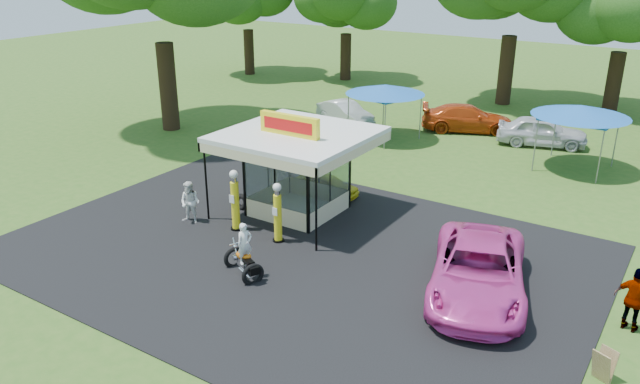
% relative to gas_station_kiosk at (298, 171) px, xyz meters
% --- Properties ---
extents(ground, '(120.00, 120.00, 0.00)m').
position_rel_gas_station_kiosk_xyz_m(ground, '(2.00, -4.99, -1.78)').
color(ground, '#325B1C').
rests_on(ground, ground).
extents(asphalt_apron, '(20.00, 14.00, 0.04)m').
position_rel_gas_station_kiosk_xyz_m(asphalt_apron, '(2.00, -2.99, -1.76)').
color(asphalt_apron, black).
rests_on(asphalt_apron, ground).
extents(gas_station_kiosk, '(5.40, 5.40, 4.18)m').
position_rel_gas_station_kiosk_xyz_m(gas_station_kiosk, '(0.00, 0.00, 0.00)').
color(gas_station_kiosk, white).
rests_on(gas_station_kiosk, ground).
extents(gas_pump_left, '(0.45, 0.45, 2.42)m').
position_rel_gas_station_kiosk_xyz_m(gas_pump_left, '(-1.00, -2.69, -0.62)').
color(gas_pump_left, black).
rests_on(gas_pump_left, ground).
extents(gas_pump_right, '(0.43, 0.43, 2.29)m').
position_rel_gas_station_kiosk_xyz_m(gas_pump_right, '(0.96, -2.65, -0.68)').
color(gas_pump_right, black).
rests_on(gas_pump_right, ground).
extents(motorcycle, '(1.73, 1.36, 1.98)m').
position_rel_gas_station_kiosk_xyz_m(motorcycle, '(1.58, -5.29, -1.01)').
color(motorcycle, black).
rests_on(motorcycle, ground).
extents(spare_tires, '(0.77, 0.50, 0.65)m').
position_rel_gas_station_kiosk_xyz_m(spare_tires, '(-2.16, -0.99, -1.47)').
color(spare_tires, black).
rests_on(spare_tires, ground).
extents(a_frame_sign, '(0.53, 0.60, 0.86)m').
position_rel_gas_station_kiosk_xyz_m(a_frame_sign, '(12.37, -4.57, -1.35)').
color(a_frame_sign, '#593819').
rests_on(a_frame_sign, ground).
extents(kiosk_car, '(2.82, 1.13, 0.96)m').
position_rel_gas_station_kiosk_xyz_m(kiosk_car, '(-0.00, 2.21, -1.30)').
color(kiosk_car, yellow).
rests_on(kiosk_car, ground).
extents(pink_sedan, '(4.46, 6.59, 1.68)m').
position_rel_gas_station_kiosk_xyz_m(pink_sedan, '(8.32, -2.31, -0.94)').
color(pink_sedan, '#DF3CA3').
rests_on(pink_sedan, ground).
extents(spectator_west, '(0.94, 0.81, 1.68)m').
position_rel_gas_station_kiosk_xyz_m(spectator_west, '(-2.92, -3.11, -0.94)').
color(spectator_west, white).
rests_on(spectator_west, ground).
extents(spectator_east_b, '(1.20, 0.71, 1.92)m').
position_rel_gas_station_kiosk_xyz_m(spectator_east_b, '(12.61, -1.78, -0.82)').
color(spectator_east_b, gray).
rests_on(spectator_east_b, ground).
extents(bg_car_a, '(4.39, 2.88, 1.37)m').
position_rel_gas_station_kiosk_xyz_m(bg_car_a, '(-5.42, 12.76, -1.10)').
color(bg_car_a, silver).
rests_on(bg_car_a, ground).
extents(bg_car_b, '(5.68, 4.13, 1.53)m').
position_rel_gas_station_kiosk_xyz_m(bg_car_b, '(1.39, 15.26, -1.02)').
color(bg_car_b, '#B83B0E').
rests_on(bg_car_b, ground).
extents(bg_car_c, '(5.01, 3.11, 1.59)m').
position_rel_gas_station_kiosk_xyz_m(bg_car_c, '(5.80, 14.73, -0.99)').
color(bg_car_c, silver).
rests_on(bg_car_c, ground).
extents(tent_west, '(4.37, 4.37, 3.05)m').
position_rel_gas_station_kiosk_xyz_m(tent_west, '(-2.01, 11.29, 0.98)').
color(tent_west, gray).
rests_on(tent_west, ground).
extents(tent_east, '(4.51, 4.51, 3.15)m').
position_rel_gas_station_kiosk_xyz_m(tent_east, '(8.12, 11.69, 1.07)').
color(tent_east, gray).
rests_on(tent_east, ground).
extents(oak_far_d, '(8.96, 8.96, 10.66)m').
position_rel_gas_station_kiosk_xyz_m(oak_far_d, '(7.54, 25.00, 5.01)').
color(oak_far_d, black).
rests_on(oak_far_d, ground).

